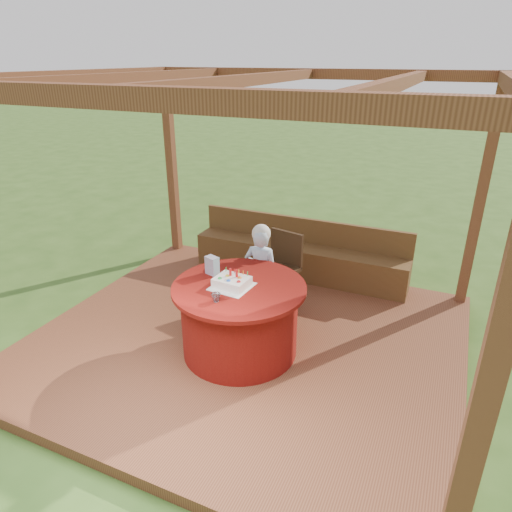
{
  "coord_description": "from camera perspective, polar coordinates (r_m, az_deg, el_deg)",
  "views": [
    {
      "loc": [
        1.84,
        -3.85,
        2.97
      ],
      "look_at": [
        0.0,
        0.25,
        1.0
      ],
      "focal_mm": 32.0,
      "sensor_mm": 36.0,
      "label": 1
    }
  ],
  "objects": [
    {
      "name": "chair",
      "position": [
        5.62,
        3.1,
        -1.03
      ],
      "size": [
        0.54,
        0.54,
        0.9
      ],
      "color": "#321F0F",
      "rests_on": "deck"
    },
    {
      "name": "birthday_cake",
      "position": [
        4.49,
        -3.04,
        -3.28
      ],
      "size": [
        0.4,
        0.4,
        0.17
      ],
      "color": "white",
      "rests_on": "table"
    },
    {
      "name": "bench",
      "position": [
        6.41,
        5.37,
        -0.22
      ],
      "size": [
        3.0,
        0.42,
        0.8
      ],
      "color": "brown",
      "rests_on": "deck"
    },
    {
      "name": "gift_bag",
      "position": [
        4.75,
        -5.5,
        -1.18
      ],
      "size": [
        0.16,
        0.13,
        0.19
      ],
      "primitive_type": "cube",
      "rotation": [
        0.0,
        0.0,
        -0.33
      ],
      "color": "#BF7BAE",
      "rests_on": "table"
    },
    {
      "name": "table",
      "position": [
        4.72,
        -2.06,
        -7.81
      ],
      "size": [
        1.34,
        1.34,
        0.77
      ],
      "color": "maroon",
      "rests_on": "deck"
    },
    {
      "name": "elderly_woman",
      "position": [
        5.23,
        0.64,
        -1.91
      ],
      "size": [
        0.42,
        0.29,
        1.16
      ],
      "color": "#A3CCF2",
      "rests_on": "deck"
    },
    {
      "name": "drinking_glass",
      "position": [
        4.25,
        -5.03,
        -5.19
      ],
      "size": [
        0.09,
        0.09,
        0.08
      ],
      "primitive_type": "imported",
      "rotation": [
        0.0,
        0.0,
        0.01
      ],
      "color": "white",
      "rests_on": "table"
    },
    {
      "name": "deck",
      "position": [
        5.17,
        -1.15,
        -10.62
      ],
      "size": [
        4.5,
        4.0,
        0.12
      ],
      "primitive_type": "cube",
      "color": "brown",
      "rests_on": "ground"
    },
    {
      "name": "pergola",
      "position": [
        4.31,
        -1.41,
        16.13
      ],
      "size": [
        4.5,
        4.0,
        2.72
      ],
      "color": "brown",
      "rests_on": "deck"
    },
    {
      "name": "ground",
      "position": [
        5.2,
        -1.15,
        -11.16
      ],
      "size": [
        60.0,
        60.0,
        0.0
      ],
      "primitive_type": "plane",
      "color": "#31551C",
      "rests_on": "ground"
    }
  ]
}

